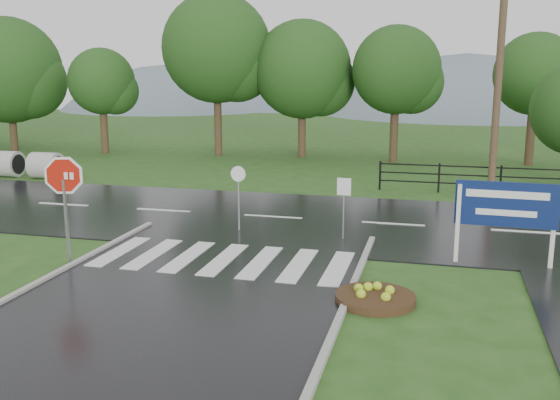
# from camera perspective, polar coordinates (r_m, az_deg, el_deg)

# --- Properties ---
(ground) EXTENTS (120.00, 120.00, 0.00)m
(ground) POSITION_cam_1_polar(r_m,az_deg,el_deg) (12.13, -13.21, -12.36)
(ground) COLOR #274F1A
(ground) RESTS_ON ground
(main_road) EXTENTS (90.00, 8.00, 0.04)m
(main_road) POSITION_cam_1_polar(r_m,az_deg,el_deg) (21.03, -0.64, -1.66)
(main_road) COLOR black
(main_road) RESTS_ON ground
(crosswalk) EXTENTS (6.50, 2.80, 0.02)m
(crosswalk) POSITION_cam_1_polar(r_m,az_deg,el_deg) (16.40, -5.17, -5.40)
(crosswalk) COLOR silver
(crosswalk) RESTS_ON ground
(fence_west) EXTENTS (9.58, 0.08, 1.20)m
(fence_west) POSITION_cam_1_polar(r_m,az_deg,el_deg) (26.21, 19.54, 1.97)
(fence_west) COLOR black
(fence_west) RESTS_ON ground
(hills) EXTENTS (102.00, 48.00, 48.00)m
(hills) POSITION_cam_1_polar(r_m,az_deg,el_deg) (77.52, 12.50, -3.74)
(hills) COLOR slate
(hills) RESTS_ON ground
(treeline) EXTENTS (83.20, 5.20, 10.00)m
(treeline) POSITION_cam_1_polar(r_m,az_deg,el_deg) (34.37, 7.02, 3.54)
(treeline) COLOR #193F13
(treeline) RESTS_ON ground
(stop_sign) EXTENTS (1.27, 0.39, 2.97)m
(stop_sign) POSITION_cam_1_polar(r_m,az_deg,el_deg) (16.58, -19.13, 1.24)
(stop_sign) COLOR #939399
(stop_sign) RESTS_ON ground
(estate_billboard) EXTENTS (2.49, 0.19, 2.18)m
(estate_billboard) POSITION_cam_1_polar(r_m,az_deg,el_deg) (16.57, 19.97, -0.77)
(estate_billboard) COLOR silver
(estate_billboard) RESTS_ON ground
(flower_bed) EXTENTS (1.73, 1.73, 0.35)m
(flower_bed) POSITION_cam_1_polar(r_m,az_deg,el_deg) (13.70, 8.71, -8.72)
(flower_bed) COLOR #332111
(flower_bed) RESTS_ON ground
(reg_sign_small) EXTENTS (0.41, 0.07, 1.85)m
(reg_sign_small) POSITION_cam_1_polar(r_m,az_deg,el_deg) (18.11, 5.86, 0.41)
(reg_sign_small) COLOR #939399
(reg_sign_small) RESTS_ON ground
(reg_sign_round) EXTENTS (0.48, 0.07, 2.04)m
(reg_sign_round) POSITION_cam_1_polar(r_m,az_deg,el_deg) (19.06, -3.82, 0.94)
(reg_sign_round) COLOR #939399
(reg_sign_round) RESTS_ON ground
(utility_pole_east) EXTENTS (1.52, 0.28, 8.53)m
(utility_pole_east) POSITION_cam_1_polar(r_m,az_deg,el_deg) (25.34, 19.32, 9.89)
(utility_pole_east) COLOR #473523
(utility_pole_east) RESTS_ON ground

